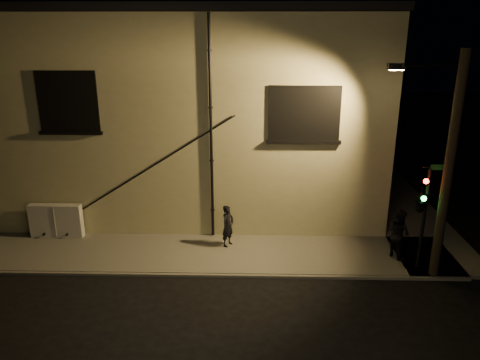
{
  "coord_description": "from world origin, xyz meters",
  "views": [
    {
      "loc": [
        -0.31,
        -13.88,
        8.1
      ],
      "look_at": [
        -0.71,
        1.8,
        2.83
      ],
      "focal_mm": 35.0,
      "sensor_mm": 36.0,
      "label": 1
    }
  ],
  "objects_px": {
    "traffic_signal": "(421,201)",
    "pedestrian_a": "(228,226)",
    "streetlamp_pole": "(446,165)",
    "utility_cabinet": "(56,221)",
    "pedestrian_b": "(399,233)"
  },
  "relations": [
    {
      "from": "utility_cabinet",
      "to": "pedestrian_b",
      "type": "relative_size",
      "value": 1.13
    },
    {
      "from": "traffic_signal",
      "to": "streetlamp_pole",
      "type": "distance_m",
      "value": 1.44
    },
    {
      "from": "pedestrian_a",
      "to": "traffic_signal",
      "type": "bearing_deg",
      "value": -70.01
    },
    {
      "from": "utility_cabinet",
      "to": "traffic_signal",
      "type": "bearing_deg",
      "value": -9.51
    },
    {
      "from": "traffic_signal",
      "to": "streetlamp_pole",
      "type": "relative_size",
      "value": 0.5
    },
    {
      "from": "pedestrian_a",
      "to": "pedestrian_b",
      "type": "height_order",
      "value": "pedestrian_b"
    },
    {
      "from": "pedestrian_a",
      "to": "streetlamp_pole",
      "type": "bearing_deg",
      "value": -71.41
    },
    {
      "from": "pedestrian_b",
      "to": "streetlamp_pole",
      "type": "bearing_deg",
      "value": -173.1
    },
    {
      "from": "utility_cabinet",
      "to": "pedestrian_a",
      "type": "bearing_deg",
      "value": -5.13
    },
    {
      "from": "utility_cabinet",
      "to": "pedestrian_b",
      "type": "bearing_deg",
      "value": -5.91
    },
    {
      "from": "pedestrian_a",
      "to": "traffic_signal",
      "type": "distance_m",
      "value": 6.82
    },
    {
      "from": "utility_cabinet",
      "to": "streetlamp_pole",
      "type": "bearing_deg",
      "value": -10.41
    },
    {
      "from": "traffic_signal",
      "to": "pedestrian_a",
      "type": "bearing_deg",
      "value": 166.0
    },
    {
      "from": "pedestrian_a",
      "to": "traffic_signal",
      "type": "relative_size",
      "value": 0.43
    },
    {
      "from": "pedestrian_b",
      "to": "traffic_signal",
      "type": "bearing_deg",
      "value": 172.03
    }
  ]
}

